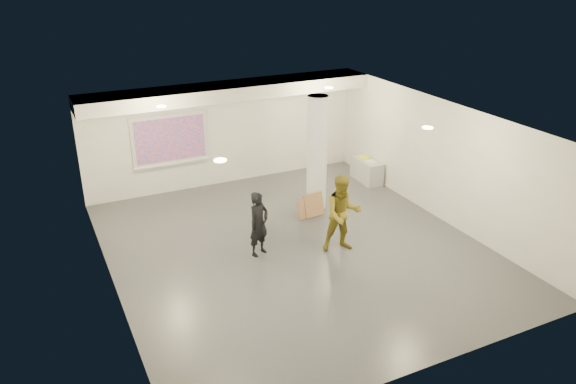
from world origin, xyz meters
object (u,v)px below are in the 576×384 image
credenza (367,170)px  woman (259,224)px  projection_screen (170,140)px  column (317,153)px  man (343,214)px

credenza → woman: 5.28m
projection_screen → credenza: bearing=-17.5°
projection_screen → woman: 4.44m
column → woman: size_ratio=2.02×
projection_screen → man: projection_screen is taller
column → credenza: bearing=23.8°
projection_screen → credenza: size_ratio=1.85×
column → credenza: size_ratio=2.64×
projection_screen → column: bearing=-40.6°
column → man: size_ratio=1.69×
column → projection_screen: bearing=139.4°
column → projection_screen: column is taller
column → man: bearing=-104.2°
woman → man: size_ratio=0.83×
man → column: bearing=90.0°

